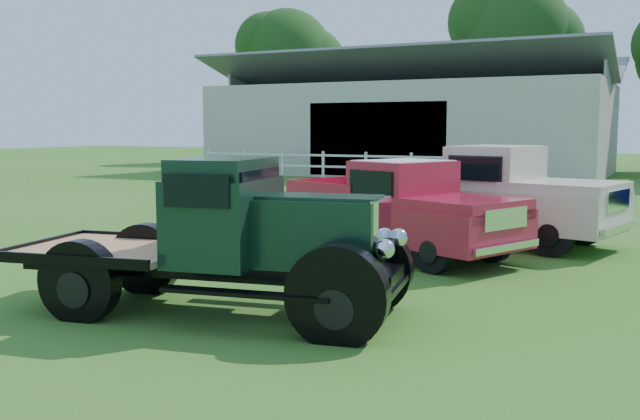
% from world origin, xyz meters
% --- Properties ---
extents(ground, '(120.00, 120.00, 0.00)m').
position_xyz_m(ground, '(0.00, 0.00, 0.00)').
color(ground, '#306B15').
extents(shed_left, '(18.80, 10.20, 5.60)m').
position_xyz_m(shed_left, '(-7.00, 26.00, 2.80)').
color(shed_left, '#A7A390').
rests_on(shed_left, ground).
extents(fence_rail, '(14.20, 0.16, 1.20)m').
position_xyz_m(fence_rail, '(-8.00, 20.00, 0.60)').
color(fence_rail, white).
rests_on(fence_rail, ground).
extents(tree_a, '(6.30, 6.30, 10.50)m').
position_xyz_m(tree_a, '(-18.00, 33.00, 5.25)').
color(tree_a, '#10480D').
rests_on(tree_a, ground).
extents(tree_b, '(6.90, 6.90, 11.50)m').
position_xyz_m(tree_b, '(-4.00, 34.00, 5.75)').
color(tree_b, '#10480D').
rests_on(tree_b, ground).
extents(vintage_flatbed, '(4.91, 2.63, 1.84)m').
position_xyz_m(vintage_flatbed, '(-0.16, -0.78, 0.92)').
color(vintage_flatbed, '#142E21').
rests_on(vintage_flatbed, ground).
extents(red_pickup, '(4.88, 3.45, 1.67)m').
position_xyz_m(red_pickup, '(0.40, 3.86, 0.83)').
color(red_pickup, '#B51E35').
rests_on(red_pickup, ground).
extents(white_pickup, '(5.26, 3.03, 1.82)m').
position_xyz_m(white_pickup, '(1.46, 6.02, 0.91)').
color(white_pickup, beige).
rests_on(white_pickup, ground).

